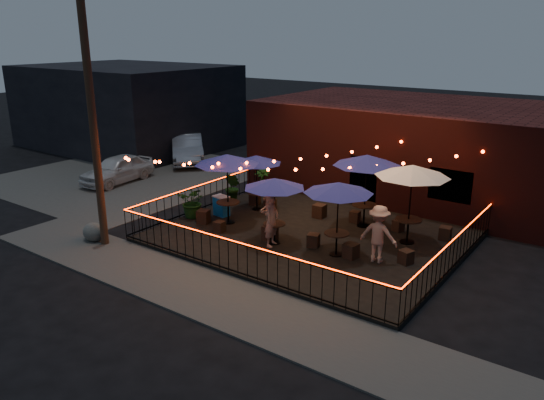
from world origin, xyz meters
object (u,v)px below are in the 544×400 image
(cafe_table_1, at_px, (256,160))
(cafe_table_2, at_px, (274,184))
(cafe_table_3, at_px, (367,161))
(cafe_table_4, at_px, (339,189))
(cafe_table_5, at_px, (413,172))
(cooler, at_px, (221,206))
(boulder, at_px, (94,232))
(cafe_table_0, at_px, (227,160))
(utility_pole, at_px, (94,129))

(cafe_table_1, distance_m, cafe_table_2, 3.64)
(cafe_table_3, height_order, cafe_table_4, cafe_table_3)
(cafe_table_1, height_order, cafe_table_5, cafe_table_5)
(cafe_table_3, xyz_separation_m, cooler, (-5.01, -2.17, -2.05))
(cafe_table_4, xyz_separation_m, cafe_table_5, (1.43, 2.33, 0.27))
(cafe_table_3, distance_m, boulder, 9.88)
(cafe_table_1, bearing_deg, cooler, -115.12)
(cafe_table_0, xyz_separation_m, cafe_table_2, (2.57, -0.64, -0.31))
(utility_pole, bearing_deg, cooler, 70.43)
(cafe_table_1, distance_m, cafe_table_3, 4.44)
(cafe_table_1, bearing_deg, cafe_table_2, -43.16)
(utility_pole, distance_m, cooler, 5.73)
(cafe_table_0, distance_m, cafe_table_4, 4.77)
(cafe_table_1, xyz_separation_m, boulder, (-2.74, -5.72, -1.84))
(cafe_table_4, distance_m, boulder, 8.62)
(cafe_table_3, height_order, boulder, cafe_table_3)
(cafe_table_3, relative_size, boulder, 3.25)
(cafe_table_0, height_order, cafe_table_1, cafe_table_0)
(cafe_table_0, relative_size, boulder, 3.02)
(utility_pole, height_order, cooler, utility_pole)
(utility_pole, relative_size, cafe_table_1, 3.51)
(cafe_table_1, bearing_deg, cafe_table_5, 1.76)
(cafe_table_2, height_order, cafe_table_5, cafe_table_5)
(cafe_table_1, relative_size, boulder, 2.63)
(utility_pole, bearing_deg, cafe_table_2, 33.65)
(cafe_table_2, distance_m, cafe_table_4, 2.21)
(cafe_table_0, bearing_deg, cafe_table_5, 18.27)
(utility_pole, height_order, cafe_table_2, utility_pole)
(utility_pole, distance_m, cafe_table_2, 6.08)
(cafe_table_0, xyz_separation_m, cafe_table_1, (-0.08, 1.85, -0.36))
(cafe_table_1, distance_m, cooler, 2.24)
(cooler, bearing_deg, utility_pole, -102.44)
(cafe_table_0, xyz_separation_m, cafe_table_5, (6.19, 2.04, 0.08))
(cafe_table_3, bearing_deg, cafe_table_4, -80.63)
(cafe_table_5, bearing_deg, cafe_table_3, 163.12)
(cafe_table_0, xyz_separation_m, cooler, (-0.73, 0.45, -1.99))
(cafe_table_2, bearing_deg, cafe_table_0, 166.10)
(cafe_table_0, bearing_deg, utility_pole, -120.41)
(cafe_table_5, height_order, boulder, cafe_table_5)
(cafe_table_5, relative_size, boulder, 3.61)
(cafe_table_5, distance_m, boulder, 11.01)
(cafe_table_5, bearing_deg, cafe_table_1, -178.24)
(cafe_table_2, height_order, cooler, cafe_table_2)
(utility_pole, relative_size, cafe_table_4, 3.04)
(utility_pole, distance_m, boulder, 3.70)
(cafe_table_1, xyz_separation_m, cafe_table_2, (2.65, -2.49, 0.05))
(cafe_table_0, distance_m, cafe_table_3, 5.02)
(utility_pole, bearing_deg, boulder, -178.63)
(cafe_table_3, relative_size, cafe_table_5, 0.90)
(cafe_table_5, bearing_deg, cafe_table_2, -143.44)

